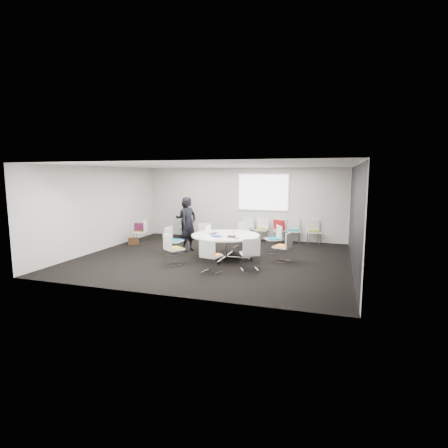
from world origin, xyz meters
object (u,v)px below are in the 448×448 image
(chair_back_a, at_px, (246,233))
(chair_spare_left, at_px, (141,236))
(chair_back_d, at_px, (294,236))
(laptop, at_px, (214,234))
(chair_ring_c, at_px, (241,240))
(person_main, at_px, (189,224))
(chair_ring_b, at_px, (273,244))
(chair_back_e, at_px, (314,237))
(person_back, at_px, (185,219))
(chair_ring_d, at_px, (207,241))
(cup, at_px, (234,232))
(chair_ring_e, at_px, (174,246))
(chair_ring_f, at_px, (174,255))
(maroon_bag, at_px, (140,227))
(chair_back_b, at_px, (261,234))
(chair_person_back, at_px, (186,230))
(chair_ring_h, at_px, (250,260))
(chair_back_c, at_px, (280,235))
(conference_table, at_px, (226,242))
(brown_bag, at_px, (134,241))
(chair_ring_g, at_px, (211,262))
(chair_ring_a, at_px, (283,253))

(chair_back_a, height_order, chair_spare_left, same)
(chair_back_d, distance_m, laptop, 3.77)
(chair_ring_c, relative_size, chair_spare_left, 1.00)
(person_main, bearing_deg, chair_ring_b, -60.77)
(chair_back_e, height_order, chair_spare_left, same)
(chair_spare_left, relative_size, person_back, 0.57)
(chair_ring_d, distance_m, cup, 1.55)
(chair_ring_b, distance_m, person_main, 2.86)
(chair_ring_e, relative_size, chair_back_d, 1.00)
(chair_ring_f, distance_m, maroon_bag, 3.49)
(chair_ring_e, height_order, chair_back_b, same)
(chair_back_d, relative_size, chair_person_back, 1.00)
(person_main, relative_size, laptop, 4.96)
(chair_ring_h, bearing_deg, chair_spare_left, 126.44)
(chair_spare_left, bearing_deg, chair_back_d, -87.60)
(chair_back_a, xyz_separation_m, chair_spare_left, (-3.54, -1.83, 0.00))
(chair_back_c, bearing_deg, chair_ring_c, 41.80)
(person_back, bearing_deg, chair_ring_e, 85.55)
(conference_table, xyz_separation_m, chair_back_d, (1.67, 3.13, -0.24))
(conference_table, height_order, chair_spare_left, chair_spare_left)
(person_main, bearing_deg, cup, -86.59)
(chair_back_c, height_order, brown_bag, chair_back_c)
(person_main, distance_m, person_back, 2.64)
(chair_ring_g, distance_m, chair_person_back, 5.50)
(chair_person_back, relative_size, person_main, 0.49)
(chair_back_a, height_order, cup, chair_back_a)
(conference_table, height_order, chair_person_back, chair_person_back)
(chair_ring_e, distance_m, maroon_bag, 2.42)
(chair_back_b, xyz_separation_m, chair_person_back, (-3.15, 0.04, 0.00))
(chair_back_a, height_order, person_back, person_back)
(chair_ring_d, distance_m, maroon_bag, 2.72)
(person_back, bearing_deg, chair_ring_h, 109.91)
(chair_back_e, bearing_deg, chair_back_d, -15.58)
(person_back, xyz_separation_m, maroon_bag, (-1.03, -1.71, -0.15))
(chair_ring_b, bearing_deg, person_back, 37.08)
(chair_ring_f, bearing_deg, chair_back_c, 96.73)
(chair_ring_f, xyz_separation_m, chair_back_a, (1.02, 4.22, 0.00))
(conference_table, bearing_deg, chair_ring_h, -46.37)
(chair_ring_e, xyz_separation_m, chair_person_back, (-0.99, 3.16, 0.00))
(chair_ring_d, relative_size, chair_person_back, 1.00)
(chair_ring_a, height_order, chair_ring_g, same)
(chair_ring_a, distance_m, laptop, 2.12)
(person_back, relative_size, laptop, 4.22)
(laptop, bearing_deg, chair_back_a, 7.60)
(chair_ring_d, relative_size, maroon_bag, 2.20)
(chair_ring_e, bearing_deg, chair_back_d, 135.64)
(chair_ring_h, xyz_separation_m, person_back, (-3.69, 4.02, 0.49))
(chair_back_e, distance_m, chair_person_back, 5.09)
(chair_ring_e, height_order, chair_back_a, same)
(chair_ring_g, height_order, chair_back_c, same)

